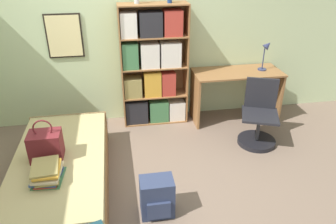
# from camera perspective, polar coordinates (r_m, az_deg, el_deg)

# --- Properties ---
(ground_plane) EXTENTS (14.00, 14.00, 0.00)m
(ground_plane) POSITION_cam_1_polar(r_m,az_deg,el_deg) (3.87, -8.24, -11.93)
(ground_plane) COLOR #756051
(wall_back) EXTENTS (10.00, 0.09, 2.60)m
(wall_back) POSITION_cam_1_polar(r_m,az_deg,el_deg) (4.75, -10.08, 13.13)
(wall_back) COLOR beige
(wall_back) RESTS_ON ground_plane
(bed) EXTENTS (0.98, 1.99, 0.42)m
(bed) POSITION_cam_1_polar(r_m,az_deg,el_deg) (3.82, -18.00, -9.90)
(bed) COLOR olive
(bed) RESTS_ON ground_plane
(handbag) EXTENTS (0.33, 0.24, 0.45)m
(handbag) POSITION_cam_1_polar(r_m,az_deg,el_deg) (3.63, -20.50, -5.44)
(handbag) COLOR maroon
(handbag) RESTS_ON bed
(book_stack_on_bed) EXTENTS (0.30, 0.37, 0.15)m
(book_stack_on_bed) POSITION_cam_1_polar(r_m,az_deg,el_deg) (3.36, -20.28, -9.93)
(book_stack_on_bed) COLOR #427A4C
(book_stack_on_bed) RESTS_ON bed
(bookcase) EXTENTS (0.94, 0.31, 1.74)m
(bookcase) POSITION_cam_1_polar(r_m,az_deg,el_deg) (4.71, -2.70, 7.47)
(bookcase) COLOR olive
(bookcase) RESTS_ON ground_plane
(desk) EXTENTS (1.29, 0.56, 0.77)m
(desk) POSITION_cam_1_polar(r_m,az_deg,el_deg) (4.99, 11.78, 4.47)
(desk) COLOR olive
(desk) RESTS_ON ground_plane
(desk_lamp) EXTENTS (0.17, 0.13, 0.44)m
(desk_lamp) POSITION_cam_1_polar(r_m,az_deg,el_deg) (4.99, 16.77, 10.28)
(desk_lamp) COLOR navy
(desk_lamp) RESTS_ON desk
(desk_chair) EXTENTS (0.59, 0.59, 0.86)m
(desk_chair) POSITION_cam_1_polar(r_m,az_deg,el_deg) (4.56, 15.45, -2.07)
(desk_chair) COLOR black
(desk_chair) RESTS_ON ground_plane
(backpack) EXTENTS (0.33, 0.26, 0.41)m
(backpack) POSITION_cam_1_polar(r_m,az_deg,el_deg) (3.34, -1.92, -14.59)
(backpack) COLOR #2D3856
(backpack) RESTS_ON ground_plane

